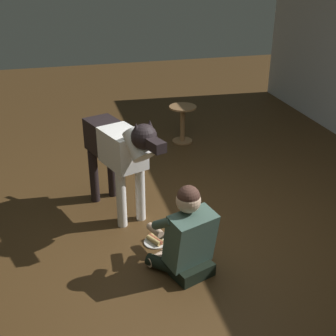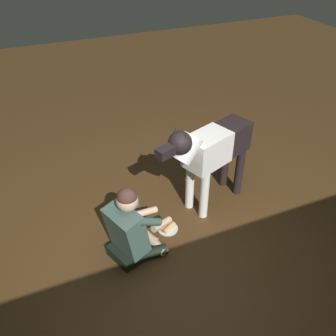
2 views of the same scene
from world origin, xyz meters
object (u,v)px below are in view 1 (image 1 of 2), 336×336
Objects in this scene: person_sitting_on_floor at (187,237)px; large_dog at (120,149)px; hot_dog_on_plate at (155,240)px; round_side_table at (183,121)px.

person_sitting_on_floor is 0.60× the size of large_dog.
hot_dog_on_plate is 2.61m from round_side_table.
hot_dog_on_plate is (-0.47, -0.17, -0.32)m from person_sitting_on_floor.
person_sitting_on_floor reaches higher than round_side_table.
person_sitting_on_floor is 3.77× the size of hot_dog_on_plate.
large_dog is at bearing -159.98° from hot_dog_on_plate.
large_dog reaches higher than person_sitting_on_floor.
hot_dog_on_plate is at bearing -22.03° from round_side_table.
person_sitting_on_floor is 0.60m from hot_dog_on_plate.
large_dog is 2.56× the size of round_side_table.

